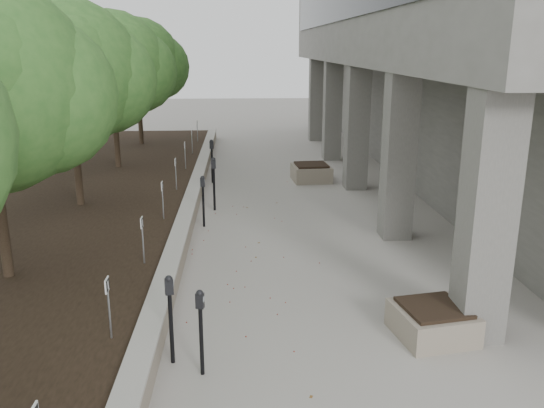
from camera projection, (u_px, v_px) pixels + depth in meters
name	position (u px, v px, depth m)	size (l,w,h in m)	color
ground	(271.00, 375.00, 8.10)	(90.00, 90.00, 0.00)	#A39E96
retaining_wall	(193.00, 198.00, 16.58)	(0.39, 26.00, 0.50)	gray
planting_bed	(67.00, 202.00, 16.40)	(7.00, 26.00, 0.40)	#2E2117
crabapple_tree_3	(71.00, 104.00, 14.69)	(4.60, 4.00, 5.44)	#306225
crabapple_tree_4	(113.00, 90.00, 19.49)	(4.60, 4.00, 5.44)	#306225
crabapple_tree_5	(138.00, 81.00, 24.30)	(4.60, 4.00, 5.44)	#306225
parking_sign_2	(109.00, 308.00, 8.22)	(0.04, 0.22, 0.96)	black
parking_sign_3	(143.00, 240.00, 11.10)	(0.04, 0.22, 0.96)	black
parking_sign_4	(163.00, 200.00, 13.98)	(0.04, 0.22, 0.96)	black
parking_sign_5	(176.00, 174.00, 16.87)	(0.04, 0.22, 0.96)	black
parking_sign_6	(185.00, 155.00, 19.75)	(0.04, 0.22, 0.96)	black
parking_sign_7	(192.00, 142.00, 22.63)	(0.04, 0.22, 0.96)	black
parking_sign_8	(197.00, 131.00, 25.52)	(0.04, 0.22, 0.96)	black
parking_meter_1	(171.00, 320.00, 8.25)	(0.14, 0.10, 1.41)	black
parking_meter_2	(201.00, 333.00, 7.96)	(0.13, 0.09, 1.32)	black
parking_meter_3	(214.00, 184.00, 16.07)	(0.15, 0.11, 1.56)	black
parking_meter_4	(203.00, 201.00, 14.61)	(0.14, 0.10, 1.37)	black
parking_meter_5	(212.00, 161.00, 19.33)	(0.15, 0.11, 1.52)	black
planter_front	(433.00, 321.00, 9.13)	(1.15, 1.15, 0.54)	gray
planter_back	(311.00, 172.00, 19.79)	(1.29, 1.29, 0.60)	gray
berry_scatter	(255.00, 253.00, 12.90)	(3.30, 14.10, 0.02)	maroon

